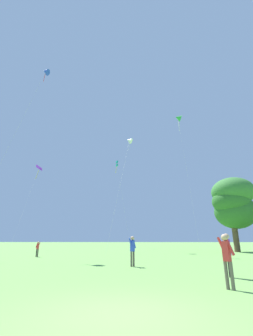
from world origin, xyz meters
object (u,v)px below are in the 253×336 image
object	(u,v)px
kite_blue_delta	(46,72)
kite_green_small	(178,118)
person_foreground_watcher	(132,248)
kite_white_distant	(129,141)
person_near_tree	(227,255)
person_with_spool	(228,247)
kite_black_large	(217,197)
person_in_red_shirt	(228,251)
person_child_small	(38,247)
kite_purple_streamer	(38,171)
tree_left_oak	(233,202)
kite_teal_box	(117,164)

from	to	relation	value
kite_blue_delta	kite_green_small	world-z (taller)	kite_green_small
kite_blue_delta	person_foreground_watcher	bearing A→B (deg)	-41.82
kite_white_distant	person_near_tree	xyz separation A→B (m)	(4.03, -26.94, -16.26)
person_foreground_watcher	person_with_spool	bearing A→B (deg)	39.93
kite_black_large	person_near_tree	bearing A→B (deg)	-108.78
person_in_red_shirt	person_child_small	size ratio (longest dim) A/B	1.27
kite_white_distant	kite_black_large	world-z (taller)	kite_white_distant
kite_green_small	kite_black_large	world-z (taller)	kite_green_small
kite_green_small	person_with_spool	world-z (taller)	kite_green_small
kite_purple_streamer	tree_left_oak	world-z (taller)	kite_purple_streamer
kite_black_large	kite_blue_delta	bearing A→B (deg)	-141.65
kite_purple_streamer	person_in_red_shirt	bearing A→B (deg)	-54.61
kite_purple_streamer	person_child_small	bearing A→B (deg)	-63.65
kite_green_small	person_child_small	bearing A→B (deg)	-125.55
person_in_red_shirt	person_near_tree	distance (m)	2.62
person_child_small	person_near_tree	distance (m)	18.69
person_child_small	person_with_spool	world-z (taller)	person_with_spool
person_with_spool	kite_white_distant	bearing A→B (deg)	122.76
kite_teal_box	kite_purple_streamer	size ratio (longest dim) A/B	1.14
kite_teal_box	person_with_spool	size ratio (longest dim) A/B	12.37
person_child_small	person_with_spool	bearing A→B (deg)	-3.62
kite_black_large	person_foreground_watcher	bearing A→B (deg)	-116.74
person_foreground_watcher	person_near_tree	world-z (taller)	person_foreground_watcher
person_with_spool	kite_black_large	bearing A→B (deg)	72.03
kite_green_small	person_foreground_watcher	xyz separation A→B (m)	(-10.41, -34.95, -28.39)
kite_purple_streamer	person_with_spool	bearing A→B (deg)	-39.65
kite_purple_streamer	kite_black_large	size ratio (longest dim) A/B	1.37
person_child_small	tree_left_oak	bearing A→B (deg)	24.24
person_foreground_watcher	tree_left_oak	bearing A→B (deg)	52.87
kite_teal_box	kite_green_small	xyz separation A→B (m)	(14.55, -0.15, 11.42)
person_near_tree	person_with_spool	bearing A→B (deg)	69.63
person_child_small	tree_left_oak	size ratio (longest dim) A/B	0.14
kite_blue_delta	kite_black_large	size ratio (longest dim) A/B	1.95
kite_white_distant	person_child_small	size ratio (longest dim) A/B	13.09
kite_black_large	person_child_small	xyz separation A→B (m)	(-25.43, -24.81, -9.02)
kite_black_large	person_foreground_watcher	xyz separation A→B (m)	(-16.44, -32.62, -8.82)
person_child_small	person_foreground_watcher	size ratio (longest dim) A/B	0.81
kite_teal_box	kite_green_small	size ratio (longest dim) A/B	0.62
kite_black_large	person_near_tree	distance (m)	42.14
kite_green_small	tree_left_oak	size ratio (longest dim) A/B	3.08
kite_purple_streamer	person_child_small	xyz separation A→B (m)	(10.96, -22.12, -14.19)
kite_white_distant	person_foreground_watcher	xyz separation A→B (m)	(0.86, -20.56, -16.24)
kite_purple_streamer	person_foreground_watcher	bearing A→B (deg)	-56.31
kite_purple_streamer	person_in_red_shirt	world-z (taller)	kite_purple_streamer
kite_purple_streamer	person_child_small	distance (m)	28.47
kite_teal_box	kite_purple_streamer	world-z (taller)	kite_teal_box
tree_left_oak	kite_blue_delta	bearing A→B (deg)	-163.30
kite_white_distant	person_foreground_watcher	distance (m)	26.21
kite_black_large	person_near_tree	size ratio (longest dim) A/B	7.28
person_in_red_shirt	person_child_small	xyz separation A→B (m)	(-13.11, 11.75, -0.22)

